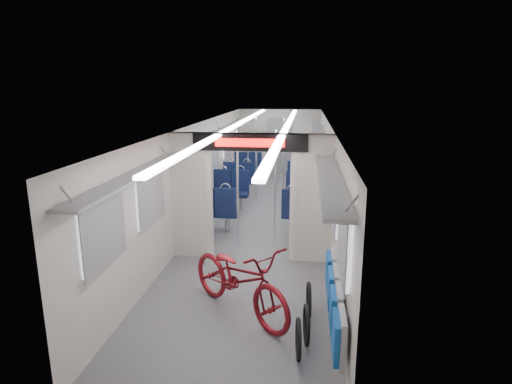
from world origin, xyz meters
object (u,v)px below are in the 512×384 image
seat_bay_near_left (224,197)px  seat_bay_far_right (304,171)px  bike_hoop_c (309,302)px  flip_bench (334,299)px  stanchion_far_right (283,163)px  bike_hoop_a (298,341)px  seat_bay_near_right (303,198)px  stanchion_far_left (256,160)px  seat_bay_far_left (244,171)px  stanchion_near_right (275,189)px  stanchion_near_left (238,191)px  bicycle (240,278)px  bike_hoop_b (306,327)px

seat_bay_near_left → seat_bay_far_right: bearing=60.9°
bike_hoop_c → seat_bay_near_left: seat_bay_near_left is taller
flip_bench → stanchion_far_right: (-0.97, 6.09, 0.57)m
bike_hoop_a → seat_bay_near_right: (0.00, 5.30, 0.32)m
flip_bench → stanchion_far_left: 6.74m
seat_bay_near_right → seat_bay_far_left: bearing=120.6°
flip_bench → seat_bay_far_left: 8.39m
seat_bay_near_left → stanchion_near_right: size_ratio=0.93×
seat_bay_near_left → seat_bay_near_right: seat_bay_near_left is taller
seat_bay_far_left → stanchion_near_left: stanchion_near_left is taller
seat_bay_near_left → stanchion_far_left: (0.58, 1.68, 0.60)m
seat_bay_far_left → bike_hoop_c: bearing=-75.2°
seat_bay_far_right → stanchion_far_left: size_ratio=0.99×
seat_bay_near_right → seat_bay_far_right: size_ratio=0.92×
stanchion_near_left → stanchion_far_right: same height
bike_hoop_a → stanchion_near_right: bearing=98.6°
seat_bay_near_right → seat_bay_far_left: seat_bay_near_right is taller
bicycle → seat_bay_far_left: (-1.04, 7.54, 0.01)m
seat_bay_near_right → seat_bay_far_right: seat_bay_far_right is taller
bike_hoop_b → seat_bay_far_left: seat_bay_far_left is taller
bike_hoop_b → seat_bay_near_right: size_ratio=0.25×
bike_hoop_a → bike_hoop_c: size_ratio=0.99×
stanchion_far_left → stanchion_far_right: same height
seat_bay_near_left → seat_bay_far_left: size_ratio=1.04×
bike_hoop_b → seat_bay_far_right: seat_bay_far_right is taller
seat_bay_far_left → stanchion_far_left: (0.58, -1.57, 0.61)m
stanchion_far_left → bike_hoop_b: bearing=-78.1°
stanchion_near_right → stanchion_far_right: bearing=90.0°
bicycle → seat_bay_near_left: 4.41m
bike_hoop_b → seat_bay_far_right: (-0.09, 8.26, 0.34)m
bike_hoop_b → stanchion_far_left: (-1.38, 6.58, 0.92)m
seat_bay_near_right → stanchion_near_left: bearing=-123.4°
stanchion_near_left → stanchion_far_left: bearing=90.8°
flip_bench → seat_bay_far_right: (-0.42, 8.18, -0.01)m
seat_bay_far_right → stanchion_far_right: (-0.55, -2.08, 0.58)m
bike_hoop_c → seat_bay_far_left: 7.78m
bicycle → stanchion_far_right: size_ratio=0.88×
seat_bay_far_right → stanchion_near_left: size_ratio=0.99×
flip_bench → bike_hoop_c: size_ratio=4.24×
stanchion_near_left → seat_bay_far_right: bearing=76.4°
flip_bench → stanchion_near_left: bearing=118.9°
bike_hoop_b → bike_hoop_c: 0.64m
bike_hoop_c → seat_bay_near_left: bearing=115.0°
bike_hoop_b → stanchion_near_right: stanchion_near_right is taller
bike_hoop_b → stanchion_far_right: 6.28m
seat_bay_near_right → bike_hoop_c: bearing=-88.4°
flip_bench → seat_bay_far_right: seat_bay_far_right is taller
stanchion_near_left → stanchion_near_right: bearing=17.7°
stanchion_near_right → seat_bay_near_right: bearing=71.8°
bike_hoop_a → seat_bay_far_left: bearing=102.5°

